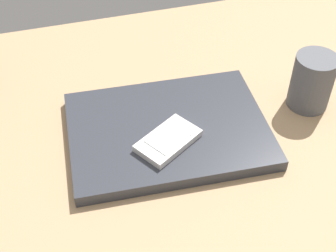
{
  "coord_description": "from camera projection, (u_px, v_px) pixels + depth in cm",
  "views": [
    {
      "loc": [
        -12.16,
        -52.97,
        58.64
      ],
      "look_at": [
        3.5,
        0.79,
        5.0
      ],
      "focal_mm": 50.8,
      "sensor_mm": 36.0,
      "label": 1
    }
  ],
  "objects": [
    {
      "name": "cell_phone_on_laptop",
      "position": [
        168.0,
        140.0,
        0.74
      ],
      "size": [
        11.56,
        10.2,
        1.29
      ],
      "color": "silver",
      "rests_on": "laptop_closed"
    },
    {
      "name": "laptop_closed",
      "position": [
        168.0,
        130.0,
        0.78
      ],
      "size": [
        33.7,
        25.53,
        2.12
      ],
      "primitive_type": "cube",
      "rotation": [
        0.0,
        0.0,
        -0.07
      ],
      "color": "#33353D",
      "rests_on": "desk_surface"
    },
    {
      "name": "pen_cup",
      "position": [
        312.0,
        82.0,
        0.81
      ],
      "size": [
        7.15,
        7.15,
        9.9
      ],
      "primitive_type": "cylinder",
      "color": "#595B60",
      "rests_on": "desk_surface"
    },
    {
      "name": "desk_surface",
      "position": [
        149.0,
        148.0,
        0.79
      ],
      "size": [
        120.0,
        80.0,
        3.0
      ],
      "primitive_type": "cube",
      "color": "tan",
      "rests_on": "ground"
    }
  ]
}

